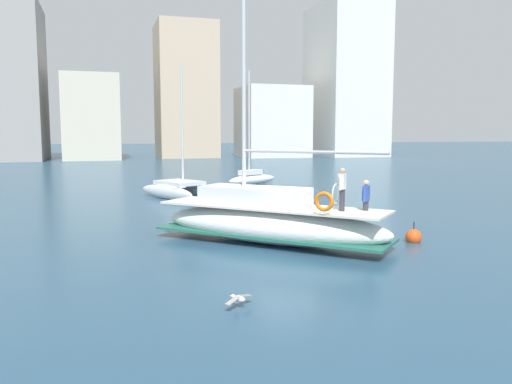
# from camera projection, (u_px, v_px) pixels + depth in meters

# --- Properties ---
(ground_plane) EXTENTS (400.00, 400.00, 0.00)m
(ground_plane) POSITION_uv_depth(u_px,v_px,m) (291.00, 245.00, 19.84)
(ground_plane) COLOR #284C66
(main_sailboat) EXTENTS (8.46, 8.51, 12.80)m
(main_sailboat) POSITION_uv_depth(u_px,v_px,m) (269.00, 220.00, 20.20)
(main_sailboat) COLOR white
(main_sailboat) RESTS_ON ground
(moored_sloop_far) EXTENTS (4.98, 6.24, 8.61)m
(moored_sloop_far) POSITION_uv_depth(u_px,v_px,m) (179.00, 188.00, 34.49)
(moored_sloop_far) COLOR silver
(moored_sloop_far) RESTS_ON ground
(moored_catamaran) EXTENTS (5.20, 3.65, 9.34)m
(moored_catamaran) POSITION_uv_depth(u_px,v_px,m) (252.00, 178.00, 43.14)
(moored_catamaran) COLOR white
(moored_catamaran) RESTS_ON ground
(seagull) EXTENTS (0.83, 0.67, 0.16)m
(seagull) POSITION_uv_depth(u_px,v_px,m) (238.00, 298.00, 12.72)
(seagull) COLOR silver
(seagull) RESTS_ON ground
(mooring_buoy) EXTENTS (0.64, 0.64, 0.92)m
(mooring_buoy) POSITION_uv_depth(u_px,v_px,m) (414.00, 237.00, 20.49)
(mooring_buoy) COLOR #EA4C19
(mooring_buoy) RESTS_ON ground
(waterfront_buildings) EXTENTS (85.86, 16.83, 28.00)m
(waterfront_buildings) POSITION_uv_depth(u_px,v_px,m) (156.00, 95.00, 88.62)
(waterfront_buildings) COLOR #B2B7BC
(waterfront_buildings) RESTS_ON ground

